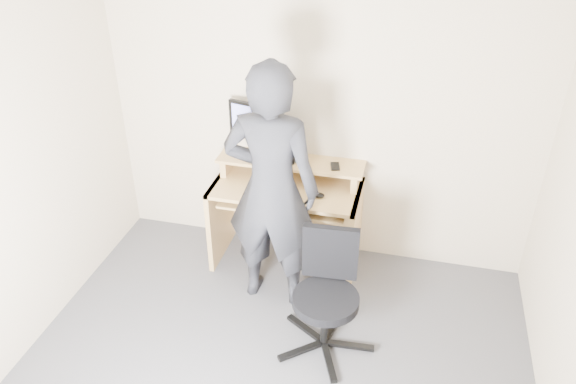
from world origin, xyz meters
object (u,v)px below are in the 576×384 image
at_px(person, 272,190).
at_px(desk, 289,203).
at_px(monitor, 256,126).
at_px(office_chair, 327,289).

bearing_deg(person, desk, -87.97).
bearing_deg(person, monitor, -62.16).
relative_size(desk, monitor, 2.51).
xyz_separation_m(monitor, office_chair, (0.78, -0.99, -0.71)).
bearing_deg(office_chair, monitor, 124.60).
relative_size(desk, office_chair, 1.37).
distance_m(office_chair, person, 0.81).
bearing_deg(monitor, person, -51.26).
bearing_deg(person, office_chair, 143.53).
distance_m(desk, person, 0.66).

